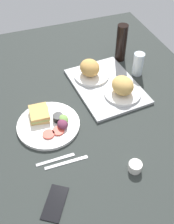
# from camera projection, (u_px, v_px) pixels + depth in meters

# --- Properties ---
(ground_plane) EXTENTS (1.90, 1.50, 0.03)m
(ground_plane) POSITION_uv_depth(u_px,v_px,m) (80.00, 118.00, 1.33)
(ground_plane) COLOR #282D2B
(serving_tray) EXTENTS (0.47, 0.36, 0.02)m
(serving_tray) POSITION_uv_depth(u_px,v_px,m) (106.00, 86.00, 1.47)
(serving_tray) COLOR #9EA0A3
(serving_tray) RESTS_ON ground_plane
(bread_plate_near) EXTENTS (0.20, 0.20, 0.10)m
(bread_plate_near) POSITION_uv_depth(u_px,v_px,m) (90.00, 70.00, 1.49)
(bread_plate_near) COLOR white
(bread_plate_near) RESTS_ON serving_tray
(bread_plate_far) EXTENTS (0.19, 0.19, 0.10)m
(bread_plate_far) POSITION_uv_depth(u_px,v_px,m) (123.00, 88.00, 1.38)
(bread_plate_far) COLOR white
(bread_plate_far) RESTS_ON serving_tray
(plate_with_salad) EXTENTS (0.30, 0.30, 0.05)m
(plate_with_salad) POSITION_uv_depth(u_px,v_px,m) (49.00, 122.00, 1.27)
(plate_with_salad) COLOR white
(plate_with_salad) RESTS_ON ground_plane
(drinking_glass) EXTENTS (0.06, 0.06, 0.14)m
(drinking_glass) POSITION_uv_depth(u_px,v_px,m) (138.00, 64.00, 1.51)
(drinking_glass) COLOR silver
(drinking_glass) RESTS_ON ground_plane
(soda_bottle) EXTENTS (0.06, 0.06, 0.23)m
(soda_bottle) POSITION_uv_depth(u_px,v_px,m) (121.00, 43.00, 1.58)
(soda_bottle) COLOR black
(soda_bottle) RESTS_ON ground_plane
(espresso_cup) EXTENTS (0.06, 0.06, 0.04)m
(espresso_cup) POSITION_uv_depth(u_px,v_px,m) (135.00, 167.00, 1.09)
(espresso_cup) COLOR silver
(espresso_cup) RESTS_ON ground_plane
(fork) EXTENTS (0.01, 0.17, 0.01)m
(fork) POSITION_uv_depth(u_px,v_px,m) (55.00, 160.00, 1.14)
(fork) COLOR #B7B7BC
(fork) RESTS_ON ground_plane
(knife) EXTENTS (0.02, 0.19, 0.01)m
(knife) POSITION_uv_depth(u_px,v_px,m) (66.00, 162.00, 1.13)
(knife) COLOR #B7B7BC
(knife) RESTS_ON ground_plane
(cell_phone) EXTENTS (0.16, 0.14, 0.01)m
(cell_phone) POSITION_uv_depth(u_px,v_px,m) (55.00, 203.00, 1.00)
(cell_phone) COLOR black
(cell_phone) RESTS_ON ground_plane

